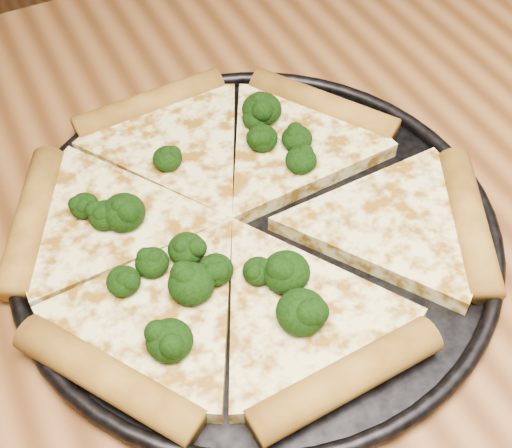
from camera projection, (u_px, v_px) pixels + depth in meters
name	position (u px, v px, depth m)	size (l,w,h in m)	color
dining_table	(324.00, 308.00, 0.64)	(1.20, 0.90, 0.75)	brown
pizza_pan	(256.00, 230.00, 0.57)	(0.40, 0.40, 0.02)	black
pizza	(238.00, 220.00, 0.56)	(0.41, 0.36, 0.03)	#F4EE95
broccoli_florets	(218.00, 224.00, 0.54)	(0.22, 0.24, 0.03)	black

